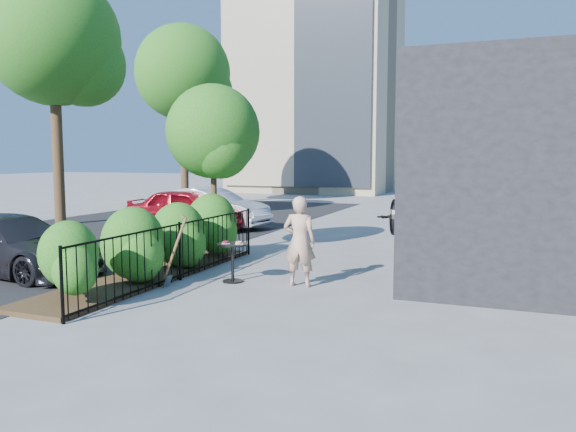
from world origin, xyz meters
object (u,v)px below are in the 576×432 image
at_px(car_red, 189,209).
at_px(cafe_table, 233,255).
at_px(woman, 300,241).
at_px(car_silver, 211,208).
at_px(street_tree_far, 184,79).
at_px(patio_tree, 215,137).
at_px(street_tree_near, 54,47).
at_px(car_darkgrey, 12,245).
at_px(shovel, 174,255).

bearing_deg(car_red, cafe_table, -147.55).
relative_size(woman, car_silver, 0.41).
distance_m(street_tree_far, car_red, 10.41).
distance_m(patio_tree, car_red, 5.09).
distance_m(street_tree_far, woman, 18.04).
distance_m(patio_tree, street_tree_near, 8.92).
xyz_separation_m(street_tree_near, woman, (10.69, -5.61, -5.11)).
xyz_separation_m(street_tree_near, car_darkgrey, (5.03, -6.65, -5.34)).
height_order(cafe_table, woman, woman).
relative_size(woman, shovel, 1.21).
bearing_deg(car_red, patio_tree, -145.55).
xyz_separation_m(shovel, car_silver, (-3.57, 7.76, 0.06)).
xyz_separation_m(patio_tree, shovel, (0.98, -3.35, -2.18)).
xyz_separation_m(cafe_table, woman, (1.27, 0.14, 0.31)).
xyz_separation_m(car_red, car_silver, (0.33, 0.82, -0.01)).
bearing_deg(shovel, cafe_table, 47.39).
distance_m(cafe_table, car_silver, 8.19).
relative_size(car_silver, car_darkgrey, 0.98).
bearing_deg(car_silver, street_tree_near, 108.99).
bearing_deg(car_darkgrey, car_silver, 4.37).
relative_size(street_tree_far, car_red, 2.13).
distance_m(street_tree_near, cafe_table, 12.30).
height_order(patio_tree, woman, patio_tree).
bearing_deg(street_tree_far, cafe_table, -55.55).
xyz_separation_m(shovel, car_red, (-3.91, 6.94, 0.08)).
bearing_deg(car_darkgrey, street_tree_near, 42.04).
bearing_deg(car_silver, street_tree_far, 42.60).
relative_size(street_tree_far, woman, 5.11).
xyz_separation_m(street_tree_far, woman, (10.69, -13.61, -5.11)).
bearing_deg(car_red, shovel, -155.35).
distance_m(street_tree_far, cafe_table, 17.52).
xyz_separation_m(patio_tree, car_darkgrey, (-2.68, -3.45, -2.18)).
bearing_deg(woman, car_silver, -56.61).
relative_size(cafe_table, car_silver, 0.19).
xyz_separation_m(patio_tree, street_tree_near, (-7.70, 3.20, 3.15)).
bearing_deg(car_darkgrey, car_red, 7.03).
height_order(street_tree_far, woman, street_tree_far).
xyz_separation_m(patio_tree, car_silver, (-2.59, 4.41, -2.11)).
bearing_deg(woman, car_red, -51.31).
distance_m(woman, car_red, 8.43).
bearing_deg(shovel, car_darkgrey, -178.42).
relative_size(woman, car_red, 0.42).
bearing_deg(car_red, woman, -140.12).
height_order(shovel, car_silver, shovel).
relative_size(patio_tree, street_tree_far, 0.48).
bearing_deg(car_red, street_tree_near, 89.95).
relative_size(street_tree_near, street_tree_far, 1.00).
bearing_deg(woman, street_tree_far, -57.78).
bearing_deg(patio_tree, woman, -38.80).
bearing_deg(woman, car_darkgrey, 4.51).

